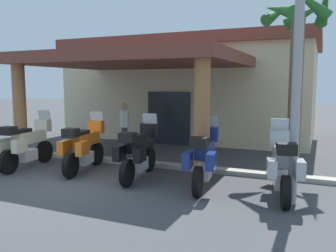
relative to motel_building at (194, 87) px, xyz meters
The scene contains 10 objects.
ground_plane 9.47m from the motel_building, 90.38° to the right, with size 80.00×80.00×0.00m, color #424244.
motel_building is the anchor object (origin of this frame).
motorcycle_cream 8.76m from the motel_building, 105.24° to the right, with size 0.74×2.21×1.61m.
motorcycle_orange 8.16m from the motel_building, 93.69° to the right, with size 0.83×2.21×1.61m.
motorcycle_black 8.34m from the motel_building, 81.34° to the right, with size 0.74×2.21×1.61m.
motorcycle_blue 8.84m from the motel_building, 69.97° to the right, with size 0.78×2.21×1.61m.
motorcycle_silver 9.64m from the motel_building, 60.18° to the right, with size 0.87×2.20×1.61m.
pedestrian 5.20m from the motel_building, 100.96° to the right, with size 0.45×0.35×1.74m.
palm_tree_near_portico 7.07m from the motel_building, 46.56° to the right, with size 2.03×2.09×5.14m.
curb_strip 7.18m from the motel_building, 79.61° to the right, with size 10.75×0.36×0.12m, color #ADA89E.
Camera 1 is at (5.36, -6.72, 2.40)m, focal length 37.56 mm.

